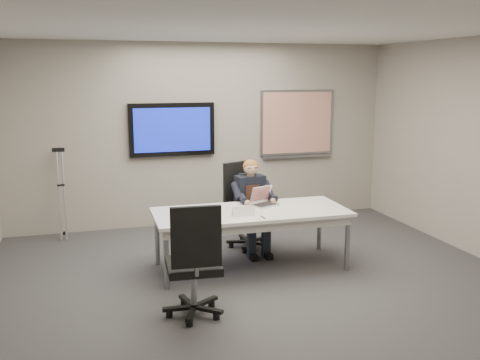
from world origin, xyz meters
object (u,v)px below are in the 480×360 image
object	(u,v)px
office_chair_near	(194,282)
laptop	(263,200)
office_chair_far	(247,221)
seated_person	(254,216)
conference_table	(251,217)

from	to	relation	value
office_chair_near	laptop	size ratio (longest dim) A/B	2.92
office_chair_far	laptop	world-z (taller)	office_chair_far
laptop	office_chair_far	bearing A→B (deg)	73.14
office_chair_far	laptop	bearing A→B (deg)	-108.29
office_chair_far	seated_person	size ratio (longest dim) A/B	0.94
conference_table	office_chair_near	bearing A→B (deg)	-128.32
office_chair_far	conference_table	bearing A→B (deg)	-126.98
office_chair_near	laptop	bearing A→B (deg)	-125.96
office_chair_near	seated_person	world-z (taller)	seated_person
office_chair_near	seated_person	size ratio (longest dim) A/B	0.95
office_chair_far	seated_person	xyz separation A→B (m)	(0.02, -0.24, 0.13)
conference_table	office_chair_near	distance (m)	1.51
conference_table	seated_person	distance (m)	0.59
conference_table	seated_person	size ratio (longest dim) A/B	1.92
office_chair_far	seated_person	bearing A→B (deg)	-108.42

